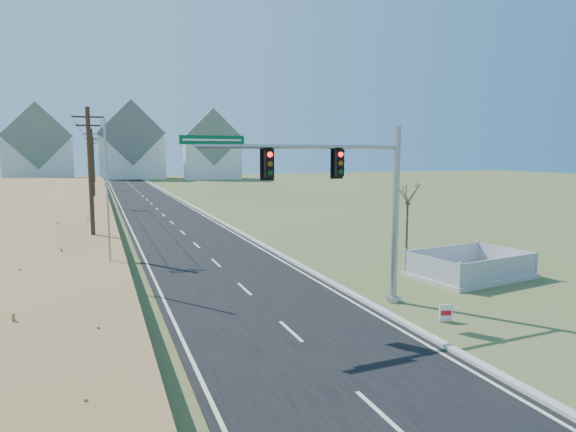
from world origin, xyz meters
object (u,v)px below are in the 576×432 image
Objects in this scene: flagpole at (109,221)px; bare_tree at (408,192)px; fence_enclosure at (469,272)px; open_sign at (446,313)px; traffic_signal_mast at (357,198)px.

flagpole reaches higher than bare_tree.
flagpole is at bearing 157.24° from fence_enclosure.
bare_tree is (18.17, 3.04, 0.67)m from flagpole.
fence_enclosure is 17.87m from flagpole.
bare_tree reaches higher than open_sign.
open_sign is (-5.55, -5.36, 0.07)m from fence_enclosure.
flagpole is at bearing 149.77° from open_sign.
flagpole is at bearing 140.59° from traffic_signal_mast.
bare_tree is (8.89, 9.77, -0.71)m from traffic_signal_mast.
open_sign is 0.14× the size of bare_tree.
traffic_signal_mast is 1.48× the size of fence_enclosure.
open_sign is (2.31, -2.82, -4.16)m from traffic_signal_mast.
traffic_signal_mast is at bearing 138.57° from open_sign.
open_sign is at bearing -117.59° from bare_tree.
open_sign is at bearing -54.14° from traffic_signal_mast.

